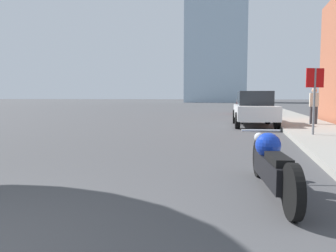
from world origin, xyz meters
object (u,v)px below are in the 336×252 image
object	(u,v)px
parked_car_red	(248,104)
pedestrian	(314,106)
parked_car_white	(254,108)
parked_car_black	(245,100)
parked_car_silver	(246,101)
motorcycle	(271,164)
stop_sign	(315,89)

from	to	relation	value
parked_car_red	pedestrian	size ratio (longest dim) A/B	2.89
parked_car_white	parked_car_black	world-z (taller)	parked_car_black
parked_car_silver	parked_car_black	bearing A→B (deg)	90.90
motorcycle	stop_sign	distance (m)	6.73
motorcycle	parked_car_silver	bearing A→B (deg)	82.44
parked_car_black	stop_sign	xyz separation A→B (m)	(2.09, -37.33, 0.69)
parked_car_white	pedestrian	xyz separation A→B (m)	(2.56, 0.06, 0.14)
stop_sign	parked_car_silver	bearing A→B (deg)	94.34
parked_car_red	pedestrian	distance (m)	11.68
parked_car_red	parked_car_black	xyz separation A→B (m)	(-0.25, 21.46, 0.08)
parked_car_black	stop_sign	bearing A→B (deg)	-83.15
parked_car_white	parked_car_black	xyz separation A→B (m)	(-0.39, 32.89, 0.07)
stop_sign	pedestrian	size ratio (longest dim) A/B	1.31
parked_car_white	parked_car_silver	size ratio (longest dim) A/B	1.16
motorcycle	pedestrian	xyz separation A→B (m)	(2.61, 10.89, 0.56)
parked_car_silver	stop_sign	world-z (taller)	stop_sign
parked_car_silver	stop_sign	bearing A→B (deg)	-85.16
motorcycle	parked_car_silver	world-z (taller)	parked_car_silver
motorcycle	parked_car_white	size ratio (longest dim) A/B	0.55
parked_car_red	parked_car_black	world-z (taller)	parked_car_black
parked_car_silver	parked_car_black	distance (m)	10.81
parked_car_silver	pedestrian	bearing A→B (deg)	-82.07
motorcycle	pedestrian	bearing A→B (deg)	68.49
parked_car_red	stop_sign	distance (m)	15.99
parked_car_white	parked_car_red	size ratio (longest dim) A/B	1.01
parked_car_white	pedestrian	size ratio (longest dim) A/B	2.93
parked_car_red	stop_sign	xyz separation A→B (m)	(1.84, -15.86, 0.76)
parked_car_silver	parked_car_black	xyz separation A→B (m)	(-0.08, 10.81, -0.03)
parked_car_black	pedestrian	xyz separation A→B (m)	(2.95, -32.83, 0.07)
parked_car_silver	parked_car_white	bearing A→B (deg)	-88.68
stop_sign	pedestrian	world-z (taller)	stop_sign
parked_car_white	parked_car_silver	bearing A→B (deg)	86.99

